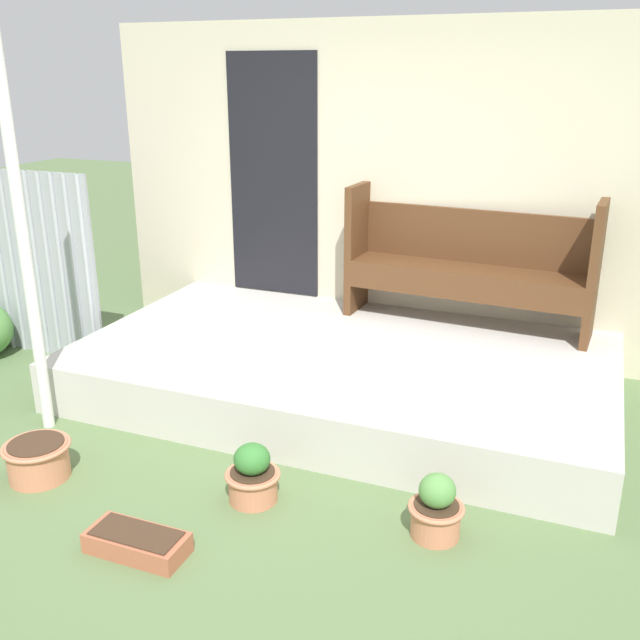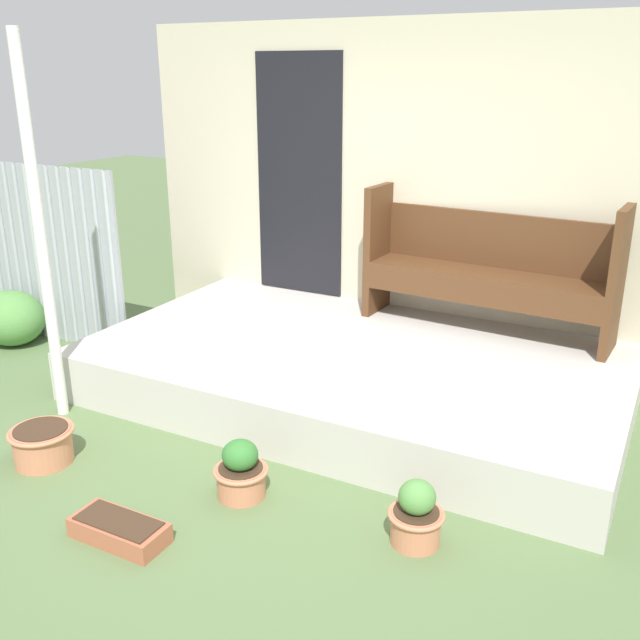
% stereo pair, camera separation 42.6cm
% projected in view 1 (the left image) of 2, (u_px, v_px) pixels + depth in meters
% --- Properties ---
extents(ground_plane, '(24.00, 24.00, 0.00)m').
position_uv_depth(ground_plane, '(276.00, 464.00, 4.25)').
color(ground_plane, '#5B7547').
extents(porch_slab, '(3.70, 2.12, 0.36)m').
position_uv_depth(porch_slab, '(343.00, 371.00, 5.11)').
color(porch_slab, beige).
rests_on(porch_slab, ground_plane).
extents(house_wall, '(4.90, 0.08, 2.60)m').
position_uv_depth(house_wall, '(386.00, 191.00, 5.71)').
color(house_wall, beige).
rests_on(house_wall, ground_plane).
extents(support_post, '(0.07, 0.07, 2.46)m').
position_uv_depth(support_post, '(24.00, 244.00, 4.30)').
color(support_post, white).
rests_on(support_post, ground_plane).
extents(bench, '(1.88, 0.51, 1.02)m').
position_uv_depth(bench, '(469.00, 259.00, 5.38)').
color(bench, '#54331C').
rests_on(bench, porch_slab).
extents(flower_pot_left, '(0.38, 0.38, 0.22)m').
position_uv_depth(flower_pot_left, '(38.00, 458.00, 4.07)').
color(flower_pot_left, tan).
rests_on(flower_pot_left, ground_plane).
extents(flower_pot_middle, '(0.31, 0.31, 0.34)m').
position_uv_depth(flower_pot_middle, '(253.00, 476.00, 3.85)').
color(flower_pot_middle, tan).
rests_on(flower_pot_middle, ground_plane).
extents(flower_pot_right, '(0.29, 0.29, 0.35)m').
position_uv_depth(flower_pot_right, '(436.00, 509.00, 3.55)').
color(flower_pot_right, tan).
rests_on(flower_pot_right, ground_plane).
extents(planter_box_rect, '(0.50, 0.22, 0.11)m').
position_uv_depth(planter_box_rect, '(137.00, 542.00, 3.46)').
color(planter_box_rect, '#B26042').
rests_on(planter_box_rect, ground_plane).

